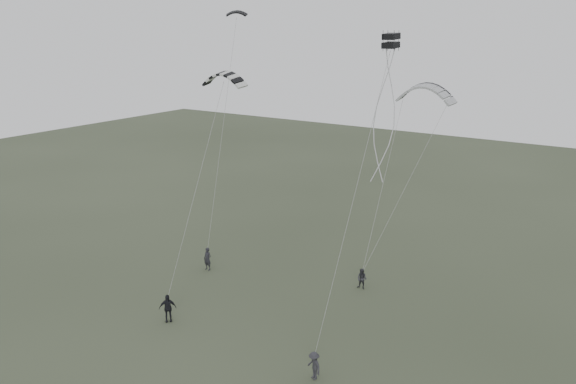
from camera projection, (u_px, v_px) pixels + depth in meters
The scene contains 9 objects.
ground at pixel (228, 316), 35.67m from camera, with size 140.00×140.00×0.00m, color #353E2A.
flyer_left at pixel (208, 259), 42.35m from camera, with size 0.64×0.42×1.76m, color black.
flyer_right at pixel (362, 279), 39.30m from camera, with size 0.72×0.56×1.48m, color #28282D.
flyer_center at pixel (168, 308), 34.86m from camera, with size 1.05×0.44×1.80m, color black.
flyer_far at pixel (314, 366), 29.10m from camera, with size 1.00×0.58×1.55m, color #27272C.
kite_dark_small at pixel (236, 12), 42.29m from camera, with size 1.57×0.47×0.51m, color black, non-canonical shape.
kite_pale_large at pixel (426, 86), 39.76m from camera, with size 4.41×0.99×1.78m, color #A6A8AB, non-canonical shape.
kite_striped at pixel (224, 73), 36.50m from camera, with size 3.32×0.83×1.28m, color black, non-canonical shape.
kite_box at pixel (391, 41), 29.09m from camera, with size 0.71×0.71×0.75m, color black, non-canonical shape.
Camera 1 is at (20.77, -24.68, 17.58)m, focal length 35.00 mm.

